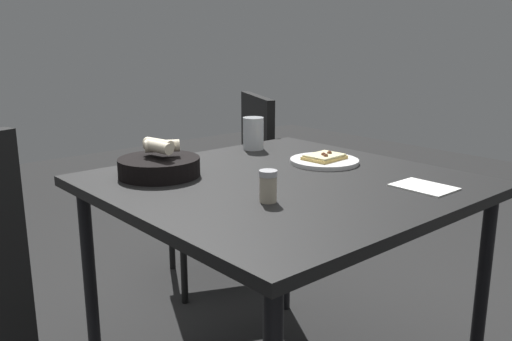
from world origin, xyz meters
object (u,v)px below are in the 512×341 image
Objects in this scene: pizza_plate at (324,160)px; beer_glass at (253,135)px; bread_basket at (159,165)px; dining_table at (283,201)px; chair_near at (232,175)px; pepper_shaker at (268,188)px.

pizza_plate is 0.33m from beer_glass.
beer_glass is (-0.12, 0.47, 0.02)m from bread_basket.
chair_near is (-0.81, 0.46, -0.16)m from dining_table.
dining_table is at bearing -76.05° from pizza_plate.
pepper_shaker is (0.13, -0.18, 0.10)m from dining_table.
dining_table is 0.39m from bread_basket.
pizza_plate is 1.91× the size of beer_glass.
bread_basket is at bearing -52.68° from chair_near.
pizza_plate is at bearing 4.60° from beer_glass.
chair_near is at bearing 164.49° from pizza_plate.
beer_glass reaches higher than pizza_plate.
pepper_shaker is at bearing -53.70° from dining_table.
chair_near reaches higher than beer_glass.
pizza_plate is 0.26× the size of chair_near.
dining_table is 8.27× the size of beer_glass.
dining_table is at bearing -29.29° from chair_near.
pizza_plate is 2.76× the size of pepper_shaker.
chair_near is (-0.75, 0.21, -0.23)m from pizza_plate.
bread_basket is 0.28× the size of chair_near.
chair_near is (-0.54, 0.71, -0.26)m from bread_basket.
bread_basket is at bearing -113.08° from pizza_plate.
bread_basket is 0.93m from chair_near.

